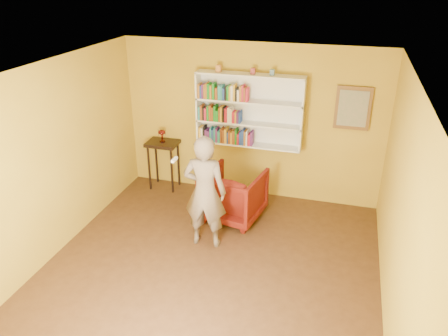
% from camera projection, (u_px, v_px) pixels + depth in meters
% --- Properties ---
extents(room_shell, '(5.30, 5.80, 2.88)m').
position_uv_depth(room_shell, '(205.00, 210.00, 5.46)').
color(room_shell, '#402614').
rests_on(room_shell, ground).
extents(bookshelf, '(1.80, 0.29, 1.23)m').
position_uv_depth(bookshelf, '(250.00, 110.00, 7.31)').
color(bookshelf, white).
rests_on(bookshelf, room_shell).
extents(books_row_lower, '(0.95, 0.19, 0.27)m').
position_uv_depth(books_row_lower, '(226.00, 136.00, 7.51)').
color(books_row_lower, gold).
rests_on(books_row_lower, bookshelf).
extents(books_row_middle, '(0.73, 0.19, 0.27)m').
position_uv_depth(books_row_middle, '(219.00, 114.00, 7.38)').
color(books_row_middle, teal).
rests_on(books_row_middle, bookshelf).
extents(books_row_upper, '(0.85, 0.18, 0.27)m').
position_uv_depth(books_row_upper, '(224.00, 92.00, 7.20)').
color(books_row_upper, '#AC6822').
rests_on(books_row_upper, bookshelf).
extents(ornament_left, '(0.08, 0.08, 0.11)m').
position_uv_depth(ornament_left, '(219.00, 68.00, 7.11)').
color(ornament_left, '#C27A37').
rests_on(ornament_left, bookshelf).
extents(ornament_centre, '(0.07, 0.07, 0.10)m').
position_uv_depth(ornament_centre, '(253.00, 71.00, 6.97)').
color(ornament_centre, maroon).
rests_on(ornament_centre, bookshelf).
extents(ornament_right, '(0.07, 0.07, 0.09)m').
position_uv_depth(ornament_right, '(272.00, 72.00, 6.89)').
color(ornament_right, slate).
rests_on(ornament_right, bookshelf).
extents(framed_painting, '(0.55, 0.05, 0.70)m').
position_uv_depth(framed_painting, '(353.00, 108.00, 6.87)').
color(framed_painting, brown).
rests_on(framed_painting, room_shell).
extents(console_table, '(0.56, 0.42, 0.91)m').
position_uv_depth(console_table, '(163.00, 150.00, 7.92)').
color(console_table, black).
rests_on(console_table, ground).
extents(ruby_lustre, '(0.14, 0.14, 0.23)m').
position_uv_depth(ruby_lustre, '(162.00, 133.00, 7.79)').
color(ruby_lustre, maroon).
rests_on(ruby_lustre, console_table).
extents(armchair, '(1.04, 1.06, 0.84)m').
position_uv_depth(armchair, '(233.00, 195.00, 7.08)').
color(armchair, '#4B0705').
rests_on(armchair, ground).
extents(person, '(0.65, 0.44, 1.72)m').
position_uv_depth(person, '(205.00, 192.00, 6.22)').
color(person, '#6B5C4F').
rests_on(person, ground).
extents(game_remote, '(0.04, 0.15, 0.04)m').
position_uv_depth(game_remote, '(174.00, 160.00, 5.88)').
color(game_remote, white).
rests_on(game_remote, person).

